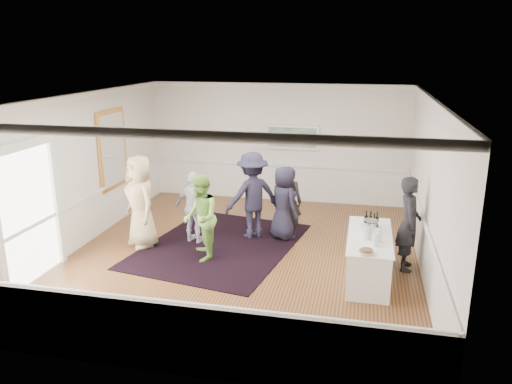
% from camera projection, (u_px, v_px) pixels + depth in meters
% --- Properties ---
extents(floor, '(8.00, 8.00, 0.00)m').
position_uv_depth(floor, '(243.00, 254.00, 10.23)').
color(floor, brown).
rests_on(floor, ground).
extents(ceiling, '(7.00, 8.00, 0.02)m').
position_uv_depth(ceiling, '(242.00, 97.00, 9.35)').
color(ceiling, white).
rests_on(ceiling, wall_back).
extents(wall_left, '(0.02, 8.00, 3.20)m').
position_uv_depth(wall_left, '(82.00, 170.00, 10.51)').
color(wall_left, white).
rests_on(wall_left, floor).
extents(wall_right, '(0.02, 8.00, 3.20)m').
position_uv_depth(wall_right, '(429.00, 189.00, 9.07)').
color(wall_right, white).
rests_on(wall_right, floor).
extents(wall_back, '(7.00, 0.02, 3.20)m').
position_uv_depth(wall_back, '(278.00, 143.00, 13.55)').
color(wall_back, white).
rests_on(wall_back, floor).
extents(wall_front, '(7.00, 0.02, 3.20)m').
position_uv_depth(wall_front, '(164.00, 260.00, 6.03)').
color(wall_front, white).
rests_on(wall_front, floor).
extents(wainscoting, '(7.00, 8.00, 1.00)m').
position_uv_depth(wainscoting, '(243.00, 232.00, 10.09)').
color(wainscoting, white).
rests_on(wainscoting, floor).
extents(mirror, '(0.05, 1.25, 1.85)m').
position_uv_depth(mirror, '(113.00, 149.00, 11.66)').
color(mirror, gold).
rests_on(mirror, wall_left).
extents(doorway, '(0.10, 1.78, 2.56)m').
position_uv_depth(doorway, '(27.00, 205.00, 8.76)').
color(doorway, white).
rests_on(doorway, wall_left).
extents(landscape_painting, '(1.44, 0.06, 0.66)m').
position_uv_depth(landscape_painting, '(292.00, 137.00, 13.36)').
color(landscape_painting, white).
rests_on(landscape_painting, wall_back).
extents(area_rug, '(3.53, 4.27, 0.02)m').
position_uv_depth(area_rug, '(220.00, 245.00, 10.69)').
color(area_rug, black).
rests_on(area_rug, floor).
extents(serving_table, '(0.78, 2.05, 0.83)m').
position_uv_depth(serving_table, '(368.00, 257.00, 9.08)').
color(serving_table, white).
rests_on(serving_table, floor).
extents(bartender, '(0.44, 0.67, 1.81)m').
position_uv_depth(bartender, '(409.00, 224.00, 9.35)').
color(bartender, black).
rests_on(bartender, floor).
extents(guest_tan, '(1.14, 1.11, 1.97)m').
position_uv_depth(guest_tan, '(141.00, 201.00, 10.44)').
color(guest_tan, tan).
rests_on(guest_tan, floor).
extents(guest_green, '(0.92, 1.03, 1.73)m').
position_uv_depth(guest_green, '(200.00, 218.00, 9.80)').
color(guest_green, '#78B247').
rests_on(guest_green, floor).
extents(guest_lilac, '(0.99, 0.61, 1.57)m').
position_uv_depth(guest_lilac, '(194.00, 208.00, 10.69)').
color(guest_lilac, silver).
rests_on(guest_lilac, floor).
extents(guest_dark_a, '(1.42, 1.34, 1.93)m').
position_uv_depth(guest_dark_a, '(252.00, 195.00, 10.94)').
color(guest_dark_a, '#1D1B2E').
rests_on(guest_dark_a, floor).
extents(guest_dark_b, '(0.60, 0.42, 1.59)m').
position_uv_depth(guest_dark_b, '(289.00, 202.00, 11.07)').
color(guest_dark_b, black).
rests_on(guest_dark_b, floor).
extents(guest_navy, '(0.93, 0.93, 1.63)m').
position_uv_depth(guest_navy, '(283.00, 203.00, 10.92)').
color(guest_navy, '#1D1B2E').
rests_on(guest_navy, floor).
extents(wine_bottles, '(0.27, 0.20, 0.31)m').
position_uv_depth(wine_bottles, '(371.00, 219.00, 9.36)').
color(wine_bottles, black).
rests_on(wine_bottles, serving_table).
extents(juice_pitchers, '(0.36, 0.55, 0.24)m').
position_uv_depth(juice_pitchers, '(371.00, 234.00, 8.70)').
color(juice_pitchers, '#79BF44').
rests_on(juice_pitchers, serving_table).
extents(ice_bucket, '(0.26, 0.26, 0.25)m').
position_uv_depth(ice_bucket, '(370.00, 227.00, 9.06)').
color(ice_bucket, silver).
rests_on(ice_bucket, serving_table).
extents(nut_bowl, '(0.27, 0.27, 0.08)m').
position_uv_depth(nut_bowl, '(367.00, 252.00, 8.16)').
color(nut_bowl, white).
rests_on(nut_bowl, serving_table).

